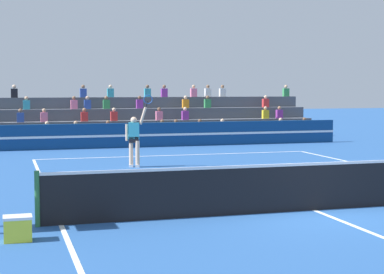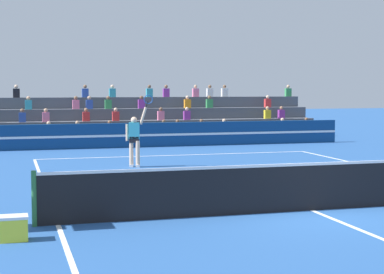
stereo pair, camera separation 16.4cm
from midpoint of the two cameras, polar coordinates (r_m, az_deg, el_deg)
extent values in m
plane|color=#285699|center=(14.49, 10.47, -6.42)|extent=(120.00, 120.00, 0.00)
cube|color=white|center=(25.56, -1.67, -1.63)|extent=(11.00, 0.10, 0.01)
cube|color=white|center=(13.00, -11.91, -7.68)|extent=(0.10, 23.80, 0.01)
cube|color=white|center=(20.35, 2.26, -3.20)|extent=(8.25, 0.10, 0.01)
cube|color=white|center=(14.49, 10.47, -6.40)|extent=(0.10, 12.85, 0.01)
cylinder|color=#2D6B38|center=(12.87, -13.95, -5.36)|extent=(0.10, 0.10, 1.10)
cube|color=black|center=(14.40, 10.50, -4.46)|extent=(11.90, 0.02, 1.00)
cube|color=white|center=(14.33, 10.53, -2.37)|extent=(11.90, 0.04, 0.06)
cube|color=navy|center=(29.15, -3.56, 0.20)|extent=(18.00, 0.24, 1.10)
cube|color=white|center=(29.02, -3.50, 0.18)|extent=(18.00, 0.02, 0.10)
cube|color=#4C515B|center=(30.41, -4.09, -0.15)|extent=(17.57, 0.95, 0.55)
cube|color=#338C4C|center=(29.56, -12.91, 0.58)|extent=(0.32, 0.22, 0.44)
sphere|color=beige|center=(29.54, -12.92, 1.20)|extent=(0.18, 0.18, 0.18)
cube|color=black|center=(32.33, 7.73, 0.98)|extent=(0.32, 0.22, 0.44)
sphere|color=beige|center=(32.31, 7.73, 1.54)|extent=(0.18, 0.18, 0.18)
cube|color=silver|center=(30.52, -1.59, 0.81)|extent=(0.32, 0.22, 0.44)
sphere|color=brown|center=(30.50, -1.59, 1.41)|extent=(0.18, 0.18, 0.18)
cube|color=silver|center=(30.85, 0.55, 0.85)|extent=(0.32, 0.22, 0.44)
sphere|color=brown|center=(30.83, 0.55, 1.45)|extent=(0.18, 0.18, 0.18)
cube|color=teal|center=(30.36, -2.82, 0.79)|extent=(0.32, 0.22, 0.44)
sphere|color=brown|center=(30.34, -2.82, 1.39)|extent=(0.18, 0.18, 0.18)
cube|color=silver|center=(31.20, 2.56, 0.89)|extent=(0.32, 0.22, 0.44)
sphere|color=beige|center=(31.18, 2.57, 1.48)|extent=(0.18, 0.18, 0.18)
cube|color=red|center=(29.86, -7.63, 0.69)|extent=(0.32, 0.22, 0.44)
sphere|color=brown|center=(29.84, -7.63, 1.31)|extent=(0.18, 0.18, 0.18)
cube|color=teal|center=(29.67, -10.44, 0.63)|extent=(0.32, 0.22, 0.44)
sphere|color=tan|center=(29.65, -10.45, 1.25)|extent=(0.18, 0.18, 0.18)
cube|color=#B2B2B7|center=(32.89, 9.81, 1.01)|extent=(0.32, 0.22, 0.44)
sphere|color=brown|center=(32.87, 9.82, 1.57)|extent=(0.18, 0.18, 0.18)
cube|color=#4C515B|center=(31.32, -4.46, 0.49)|extent=(17.57, 0.95, 1.10)
cube|color=#2D4CA5|center=(30.43, -15.15, 1.68)|extent=(0.32, 0.22, 0.44)
sphere|color=brown|center=(30.42, -15.16, 2.29)|extent=(0.18, 0.18, 0.18)
cube|color=purple|center=(31.60, -0.76, 1.94)|extent=(0.32, 0.22, 0.44)
sphere|color=beige|center=(31.58, -0.76, 2.52)|extent=(0.18, 0.18, 0.18)
cube|color=pink|center=(31.27, -3.09, 1.90)|extent=(0.32, 0.22, 0.44)
sphere|color=brown|center=(31.26, -3.09, 2.49)|extent=(0.18, 0.18, 0.18)
cube|color=purple|center=(33.31, 7.63, 2.03)|extent=(0.32, 0.22, 0.44)
sphere|color=#9E7051|center=(33.30, 7.64, 2.58)|extent=(0.18, 0.18, 0.18)
cube|color=pink|center=(30.48, -13.16, 1.73)|extent=(0.32, 0.22, 0.44)
sphere|color=tan|center=(30.46, -13.17, 2.33)|extent=(0.18, 0.18, 0.18)
cube|color=yellow|center=(33.01, 6.40, 2.02)|extent=(0.32, 0.22, 0.44)
sphere|color=tan|center=(32.99, 6.41, 2.57)|extent=(0.18, 0.18, 0.18)
cube|color=red|center=(30.64, -9.70, 1.79)|extent=(0.32, 0.22, 0.44)
sphere|color=#9E7051|center=(30.62, -9.70, 2.39)|extent=(0.18, 0.18, 0.18)
cube|color=red|center=(30.83, -7.10, 1.84)|extent=(0.32, 0.22, 0.44)
sphere|color=beige|center=(30.82, -7.11, 2.43)|extent=(0.18, 0.18, 0.18)
cube|color=#4C515B|center=(32.23, -4.82, 1.09)|extent=(17.57, 0.95, 1.65)
cube|color=#338C4C|center=(32.91, 1.24, 2.99)|extent=(0.32, 0.22, 0.44)
sphere|color=brown|center=(32.90, 1.24, 3.55)|extent=(0.18, 0.18, 0.18)
cube|color=purple|center=(32.01, -4.83, 2.94)|extent=(0.32, 0.22, 0.44)
sphere|color=brown|center=(32.00, -4.83, 3.51)|extent=(0.18, 0.18, 0.18)
cube|color=red|center=(34.02, 6.42, 3.02)|extent=(0.32, 0.22, 0.44)
sphere|color=beige|center=(34.01, 6.42, 3.56)|extent=(0.18, 0.18, 0.18)
cube|color=teal|center=(31.37, -14.64, 2.78)|extent=(0.32, 0.22, 0.44)
sphere|color=tan|center=(31.36, -14.65, 3.36)|extent=(0.18, 0.18, 0.18)
cube|color=orange|center=(32.57, -0.72, 2.98)|extent=(0.32, 0.22, 0.44)
sphere|color=beige|center=(32.56, -0.72, 3.54)|extent=(0.18, 0.18, 0.18)
cube|color=pink|center=(31.52, -10.59, 2.85)|extent=(0.32, 0.22, 0.44)
sphere|color=brown|center=(31.51, -10.60, 3.44)|extent=(0.18, 0.18, 0.18)
cube|color=#338C4C|center=(31.72, -7.77, 2.90)|extent=(0.32, 0.22, 0.44)
sphere|color=brown|center=(31.71, -7.77, 3.48)|extent=(0.18, 0.18, 0.18)
cube|color=#2D4CA5|center=(31.59, -9.42, 2.87)|extent=(0.32, 0.22, 0.44)
sphere|color=tan|center=(31.59, -9.43, 3.45)|extent=(0.18, 0.18, 0.18)
cube|color=#4C515B|center=(33.14, -5.15, 1.66)|extent=(17.57, 0.95, 2.20)
cube|color=#2D4CA5|center=(32.52, -9.79, 3.88)|extent=(0.32, 0.22, 0.44)
sphere|color=brown|center=(32.51, -9.79, 4.45)|extent=(0.18, 0.18, 0.18)
cube|color=#338C4C|center=(35.52, 8.21, 3.95)|extent=(0.32, 0.22, 0.44)
sphere|color=tan|center=(35.52, 8.22, 4.46)|extent=(0.18, 0.18, 0.18)
cube|color=purple|center=(33.26, -2.63, 3.95)|extent=(0.32, 0.22, 0.44)
sphere|color=brown|center=(33.25, -2.63, 4.51)|extent=(0.18, 0.18, 0.18)
cube|color=silver|center=(33.90, 1.28, 3.97)|extent=(0.32, 0.22, 0.44)
sphere|color=brown|center=(33.90, 1.28, 4.51)|extent=(0.18, 0.18, 0.18)
cube|color=teal|center=(32.70, -7.40, 3.91)|extent=(0.32, 0.22, 0.44)
sphere|color=beige|center=(32.70, -7.41, 4.47)|extent=(0.18, 0.18, 0.18)
cube|color=teal|center=(33.06, -4.12, 3.94)|extent=(0.32, 0.22, 0.44)
sphere|color=brown|center=(33.05, -4.12, 4.50)|extent=(0.18, 0.18, 0.18)
cube|color=pink|center=(33.67, 0.01, 3.97)|extent=(0.32, 0.22, 0.44)
sphere|color=tan|center=(33.67, 0.01, 4.51)|extent=(0.18, 0.18, 0.18)
cube|color=silver|center=(34.16, 2.59, 3.97)|extent=(0.32, 0.22, 0.44)
sphere|color=brown|center=(34.16, 2.59, 4.50)|extent=(0.18, 0.18, 0.18)
cube|color=black|center=(32.30, -15.66, 3.78)|extent=(0.32, 0.22, 0.44)
sphere|color=beige|center=(32.30, -15.67, 4.35)|extent=(0.18, 0.18, 0.18)
cylinder|color=beige|center=(21.87, -5.65, -1.50)|extent=(0.14, 0.14, 0.90)
cylinder|color=beige|center=(21.78, -5.08, -1.52)|extent=(0.14, 0.14, 0.90)
cube|color=black|center=(21.80, -5.40, -0.23)|extent=(0.36, 0.27, 0.20)
cube|color=teal|center=(21.78, -5.40, 0.56)|extent=(0.40, 0.28, 0.56)
sphere|color=beige|center=(21.76, -5.41, 1.51)|extent=(0.22, 0.22, 0.22)
cube|color=white|center=(21.96, -5.64, -2.54)|extent=(0.18, 0.28, 0.09)
cube|color=white|center=(21.87, -5.07, -2.57)|extent=(0.18, 0.28, 0.09)
cylinder|color=beige|center=(21.79, -6.03, 0.40)|extent=(0.09, 0.09, 0.56)
cylinder|color=beige|center=(21.74, -4.60, 1.90)|extent=(0.28, 0.15, 0.60)
cylinder|color=black|center=(21.73, -4.28, 2.90)|extent=(0.10, 0.05, 0.22)
torus|color=#1E4C99|center=(21.72, -4.14, 3.36)|extent=(0.38, 0.11, 0.39)
sphere|color=#C6DB33|center=(16.93, -8.60, -4.70)|extent=(0.07, 0.07, 0.07)
cube|color=yellow|center=(11.86, -15.62, -7.96)|extent=(0.48, 0.36, 0.40)
cube|color=white|center=(11.81, -15.64, -6.89)|extent=(0.50, 0.38, 0.05)
camera|label=1|loc=(0.08, -90.23, -0.02)|focal=60.00mm
camera|label=2|loc=(0.08, 89.77, 0.02)|focal=60.00mm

